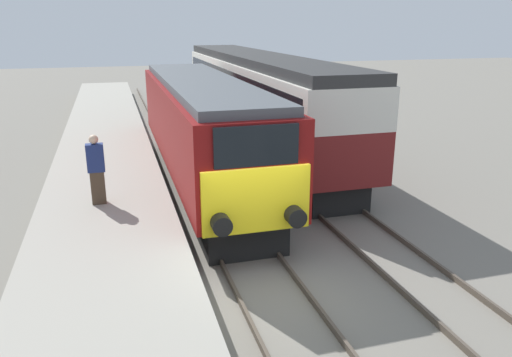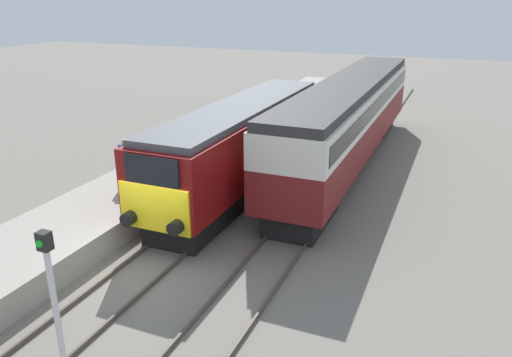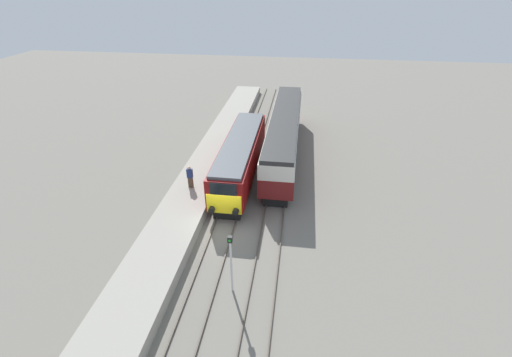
{
  "view_description": "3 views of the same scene",
  "coord_description": "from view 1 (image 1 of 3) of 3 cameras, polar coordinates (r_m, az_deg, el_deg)",
  "views": [
    {
      "loc": [
        -2.9,
        -9.21,
        5.51
      ],
      "look_at": [
        0.0,
        0.8,
        2.24
      ],
      "focal_mm": 35.0,
      "sensor_mm": 36.0,
      "label": 1
    },
    {
      "loc": [
        8.31,
        -11.0,
        7.95
      ],
      "look_at": [
        1.7,
        4.8,
        1.6
      ],
      "focal_mm": 35.0,
      "sensor_mm": 36.0,
      "label": 2
    },
    {
      "loc": [
        4.86,
        -18.28,
        15.47
      ],
      "look_at": [
        1.7,
        4.8,
        1.6
      ],
      "focal_mm": 24.0,
      "sensor_mm": 36.0,
      "label": 3
    }
  ],
  "objects": [
    {
      "name": "ground_plane",
      "position": [
        11.12,
        1.17,
        -12.31
      ],
      "size": [
        120.0,
        120.0,
        0.0
      ],
      "primitive_type": "plane",
      "color": "slate"
    },
    {
      "name": "platform_left",
      "position": [
        17.94,
        -16.76,
        0.25
      ],
      "size": [
        3.5,
        50.0,
        0.89
      ],
      "color": "#9E998C",
      "rests_on": "ground_plane"
    },
    {
      "name": "rails_near_track",
      "position": [
        15.49,
        -4.33,
        -3.2
      ],
      "size": [
        1.51,
        60.0,
        0.14
      ],
      "color": "#4C4238",
      "rests_on": "ground_plane"
    },
    {
      "name": "rails_far_track",
      "position": [
        16.47,
        7.32,
        -2.03
      ],
      "size": [
        1.5,
        60.0,
        0.14
      ],
      "color": "#4C4238",
      "rests_on": "ground_plane"
    },
    {
      "name": "locomotive",
      "position": [
        17.17,
        -6.14,
        5.79
      ],
      "size": [
        2.7,
        13.64,
        3.73
      ],
      "color": "black",
      "rests_on": "ground_plane"
    },
    {
      "name": "passenger_carriage",
      "position": [
        22.73,
        0.08,
        9.88
      ],
      "size": [
        2.75,
        18.93,
        4.18
      ],
      "color": "black",
      "rests_on": "ground_plane"
    },
    {
      "name": "person_on_platform",
      "position": [
        13.71,
        -17.77,
        0.98
      ],
      "size": [
        0.44,
        0.26,
        1.87
      ],
      "color": "#473828",
      "rests_on": "platform_left"
    }
  ]
}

